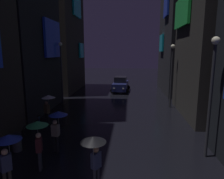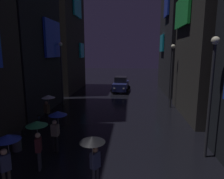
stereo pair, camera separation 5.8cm
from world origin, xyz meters
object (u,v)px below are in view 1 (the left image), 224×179
object	(u,v)px
pedestrian_near_crossing_black	(94,148)
pedestrian_foreground_right_blue	(57,120)
streetlamp_right_far	(172,69)
pedestrian_midstreet_centre_green	(38,132)
trash_bin	(17,142)
pedestrian_far_right_clear	(48,102)
streetlamp_left_far	(61,67)
pedestrian_foreground_left_blue	(8,147)
bicycle_parked_at_storefront	(34,126)
car_distant	(121,84)
streetlamp_right_near	(212,85)

from	to	relation	value
pedestrian_near_crossing_black	pedestrian_foreground_right_blue	size ratio (longest dim) A/B	1.00
pedestrian_near_crossing_black	streetlamp_right_far	size ratio (longest dim) A/B	0.38
pedestrian_near_crossing_black	pedestrian_midstreet_centre_green	bearing A→B (deg)	154.94
trash_bin	pedestrian_far_right_clear	bearing A→B (deg)	87.65
streetlamp_right_far	streetlamp_left_far	xyz separation A→B (m)	(-10.00, 0.02, 0.13)
pedestrian_foreground_left_blue	bicycle_parked_at_storefront	world-z (taller)	pedestrian_foreground_left_blue
pedestrian_near_crossing_black	trash_bin	bearing A→B (deg)	149.45
bicycle_parked_at_storefront	streetlamp_left_far	distance (m)	7.45
streetlamp_left_far	car_distant	bearing A→B (deg)	53.54
car_distant	bicycle_parked_at_storefront	bearing A→B (deg)	-109.22
pedestrian_foreground_right_blue	streetlamp_right_near	xyz separation A→B (m)	(7.17, 0.17, 1.83)
pedestrian_foreground_right_blue	car_distant	size ratio (longest dim) A/B	0.50
bicycle_parked_at_storefront	streetlamp_right_far	world-z (taller)	streetlamp_right_far
pedestrian_foreground_left_blue	streetlamp_right_near	distance (m)	8.66
streetlamp_right_far	streetlamp_left_far	bearing A→B (deg)	179.87
pedestrian_foreground_right_blue	streetlamp_right_near	bearing A→B (deg)	1.35
pedestrian_foreground_right_blue	trash_bin	world-z (taller)	pedestrian_foreground_right_blue
pedestrian_midstreet_centre_green	pedestrian_near_crossing_black	world-z (taller)	same
streetlamp_left_far	streetlamp_right_near	distance (m)	13.33
streetlamp_right_far	streetlamp_right_near	world-z (taller)	streetlamp_right_far
streetlamp_left_far	streetlamp_right_near	bearing A→B (deg)	-41.39
trash_bin	pedestrian_foreground_left_blue	bearing A→B (deg)	-63.38
pedestrian_foreground_right_blue	bicycle_parked_at_storefront	xyz separation A→B (m)	(-2.42, 2.28, -1.28)
pedestrian_midstreet_centre_green	car_distant	bearing A→B (deg)	81.41
bicycle_parked_at_storefront	streetlamp_right_far	xyz separation A→B (m)	(9.60, 6.68, 3.11)
streetlamp_right_far	trash_bin	xyz separation A→B (m)	(-9.30, -9.05, -3.03)
pedestrian_far_right_clear	pedestrian_foreground_right_blue	world-z (taller)	same
pedestrian_near_crossing_black	bicycle_parked_at_storefront	world-z (taller)	pedestrian_near_crossing_black
bicycle_parked_at_storefront	pedestrian_foreground_left_blue	bearing A→B (deg)	-71.72
bicycle_parked_at_storefront	trash_bin	bearing A→B (deg)	-82.88
bicycle_parked_at_storefront	streetlamp_right_far	distance (m)	12.10
pedestrian_near_crossing_black	bicycle_parked_at_storefront	xyz separation A→B (m)	(-4.73, 4.99, -1.28)
pedestrian_far_right_clear	pedestrian_foreground_left_blue	size ratio (longest dim) A/B	1.00
streetlamp_left_far	pedestrian_far_right_clear	bearing A→B (deg)	-81.01
pedestrian_far_right_clear	pedestrian_foreground_left_blue	distance (m)	6.65
car_distant	streetlamp_right_near	bearing A→B (deg)	-73.09
pedestrian_midstreet_centre_green	streetlamp_right_near	distance (m)	7.85
bicycle_parked_at_storefront	pedestrian_midstreet_centre_green	bearing A→B (deg)	-60.44
car_distant	trash_bin	xyz separation A→B (m)	(-4.49, -16.09, -0.46)
pedestrian_foreground_right_blue	pedestrian_foreground_left_blue	size ratio (longest dim) A/B	1.00
pedestrian_foreground_right_blue	streetlamp_right_far	bearing A→B (deg)	51.32
pedestrian_near_crossing_black	car_distant	world-z (taller)	pedestrian_near_crossing_black
pedestrian_midstreet_centre_green	trash_bin	xyz separation A→B (m)	(-1.85, 1.41, -1.20)
pedestrian_foreground_right_blue	pedestrian_foreground_left_blue	world-z (taller)	same
pedestrian_midstreet_centre_green	streetlamp_left_far	world-z (taller)	streetlamp_left_far
pedestrian_midstreet_centre_green	streetlamp_right_far	size ratio (longest dim) A/B	0.38
pedestrian_foreground_right_blue	streetlamp_right_near	world-z (taller)	streetlamp_right_near
pedestrian_midstreet_centre_green	pedestrian_foreground_right_blue	world-z (taller)	same
streetlamp_right_far	streetlamp_right_near	bearing A→B (deg)	-90.00
pedestrian_midstreet_centre_green	streetlamp_right_far	bearing A→B (deg)	54.50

